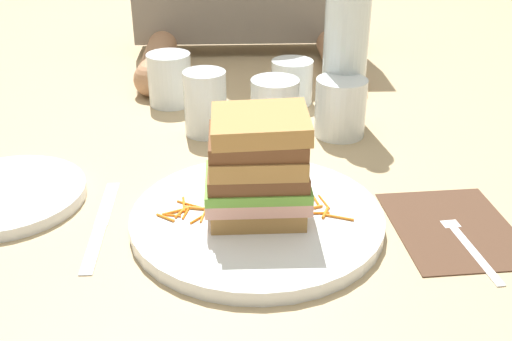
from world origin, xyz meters
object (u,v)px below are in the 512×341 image
object	(u,v)px
fork	(463,236)
empty_tumbler_2	(205,103)
side_plate	(5,195)
juice_glass	(340,110)
empty_tumbler_0	(275,108)
empty_tumbler_3	(292,82)
napkin_dark	(454,227)
water_bottle	(346,37)
main_plate	(257,219)
empty_tumbler_1	(170,79)
knife	(100,226)
sandwich	(258,167)

from	to	relation	value
fork	empty_tumbler_2	world-z (taller)	empty_tumbler_2
empty_tumbler_2	side_plate	bearing A→B (deg)	-140.84
juice_glass	empty_tumbler_0	bearing A→B (deg)	179.53
empty_tumbler_3	napkin_dark	bearing A→B (deg)	-70.02
water_bottle	empty_tumbler_2	xyz separation A→B (m)	(-0.22, -0.04, -0.09)
empty_tumbler_2	empty_tumbler_3	distance (m)	0.19
main_plate	empty_tumbler_3	size ratio (longest dim) A/B	3.91
main_plate	empty_tumbler_3	bearing A→B (deg)	78.96
empty_tumbler_1	empty_tumbler_3	distance (m)	0.21
water_bottle	side_plate	distance (m)	0.54
knife	empty_tumbler_3	distance (m)	0.48
empty_tumbler_0	empty_tumbler_1	bearing A→B (deg)	140.34
sandwich	juice_glass	world-z (taller)	sandwich
knife	water_bottle	distance (m)	0.47
fork	empty_tumbler_1	bearing A→B (deg)	129.69
fork	empty_tumbler_2	distance (m)	0.43
juice_glass	side_plate	bearing A→B (deg)	-157.55
napkin_dark	water_bottle	bearing A→B (deg)	103.55
main_plate	empty_tumbler_0	size ratio (longest dim) A/B	3.28
juice_glass	empty_tumbler_0	world-z (taller)	same
sandwich	side_plate	xyz separation A→B (m)	(-0.32, 0.07, -0.07)
napkin_dark	empty_tumbler_0	world-z (taller)	empty_tumbler_0
main_plate	empty_tumbler_1	size ratio (longest dim) A/B	3.30
main_plate	empty_tumbler_3	xyz separation A→B (m)	(0.08, 0.40, 0.03)
main_plate	fork	bearing A→B (deg)	-9.66
sandwich	napkin_dark	xyz separation A→B (m)	(0.23, -0.02, -0.08)
sandwich	water_bottle	size ratio (longest dim) A/B	0.40
main_plate	side_plate	xyz separation A→B (m)	(-0.31, 0.07, -0.00)
napkin_dark	empty_tumbler_0	xyz separation A→B (m)	(-0.19, 0.28, 0.04)
knife	main_plate	bearing A→B (deg)	-0.89
napkin_dark	fork	distance (m)	0.02
water_bottle	empty_tumbler_1	world-z (taller)	water_bottle
empty_tumbler_0	knife	bearing A→B (deg)	-130.96
sandwich	empty_tumbler_0	distance (m)	0.26
main_plate	empty_tumbler_0	distance (m)	0.26
juice_glass	water_bottle	size ratio (longest dim) A/B	0.29
sandwich	empty_tumbler_3	size ratio (longest dim) A/B	1.65
water_bottle	empty_tumbler_0	size ratio (longest dim) A/B	3.42
main_plate	empty_tumbler_2	distance (m)	0.28
napkin_dark	fork	world-z (taller)	fork
napkin_dark	water_bottle	distance (m)	0.36
napkin_dark	water_bottle	xyz separation A→B (m)	(-0.08, 0.33, 0.14)
empty_tumbler_1	empty_tumbler_2	world-z (taller)	empty_tumbler_2
juice_glass	empty_tumbler_2	xyz separation A→B (m)	(-0.21, 0.01, 0.01)
empty_tumbler_0	empty_tumbler_2	size ratio (longest dim) A/B	0.90
empty_tumbler_1	fork	bearing A→B (deg)	-50.31
sandwich	napkin_dark	distance (m)	0.24
napkin_dark	fork	size ratio (longest dim) A/B	1.04
sandwich	empty_tumbler_1	bearing A→B (deg)	108.53
main_plate	knife	size ratio (longest dim) A/B	1.48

